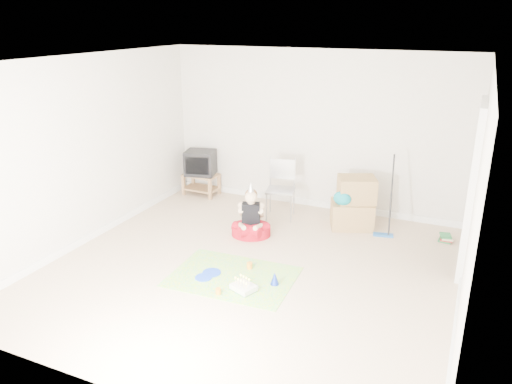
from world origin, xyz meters
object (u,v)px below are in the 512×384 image
at_px(tv_stand, 201,182).
at_px(cardboard_boxes, 353,204).
at_px(crt_tv, 200,163).
at_px(birthday_cake, 244,288).
at_px(seated_woman, 251,224).
at_px(folding_chair, 281,190).

distance_m(tv_stand, cardboard_boxes, 2.88).
bearing_deg(crt_tv, birthday_cake, -65.32).
xyz_separation_m(seated_woman, birthday_cake, (0.58, -1.48, -0.14)).
bearing_deg(birthday_cake, folding_chair, 100.98).
xyz_separation_m(crt_tv, birthday_cake, (2.15, -2.74, -0.56)).
xyz_separation_m(crt_tv, folding_chair, (1.71, -0.43, -0.14)).
relative_size(tv_stand, cardboard_boxes, 0.79).
height_order(tv_stand, birthday_cake, tv_stand).
relative_size(cardboard_boxes, seated_woman, 0.96).
bearing_deg(cardboard_boxes, seated_woman, -144.37).
bearing_deg(seated_woman, folding_chair, 80.62).
xyz_separation_m(crt_tv, cardboard_boxes, (2.86, -0.34, -0.22)).
distance_m(tv_stand, crt_tv, 0.37).
xyz_separation_m(tv_stand, crt_tv, (-0.00, 0.00, 0.37)).
bearing_deg(tv_stand, cardboard_boxes, -6.71).
xyz_separation_m(cardboard_boxes, seated_woman, (-1.29, -0.92, -0.20)).
height_order(crt_tv, seated_woman, seated_woman).
xyz_separation_m(folding_chair, cardboard_boxes, (1.15, 0.10, -0.08)).
distance_m(cardboard_boxes, birthday_cake, 2.53).
xyz_separation_m(folding_chair, seated_woman, (-0.14, -0.83, -0.28)).
distance_m(crt_tv, folding_chair, 1.77).
relative_size(seated_woman, birthday_cake, 2.50).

